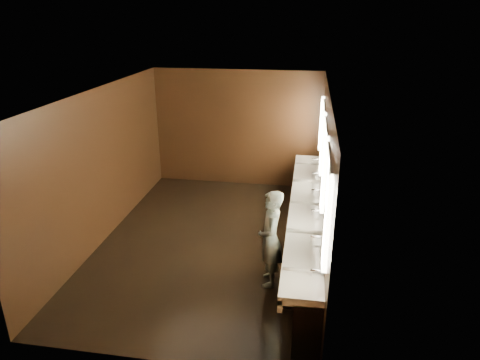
{
  "coord_description": "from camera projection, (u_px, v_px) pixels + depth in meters",
  "views": [
    {
      "loc": [
        1.68,
        -6.88,
        4.04
      ],
      "look_at": [
        0.56,
        0.0,
        1.28
      ],
      "focal_mm": 32.0,
      "sensor_mm": 36.0,
      "label": 1
    }
  ],
  "objects": [
    {
      "name": "person",
      "position": [
        271.0,
        239.0,
        6.56
      ],
      "size": [
        0.44,
        0.61,
        1.57
      ],
      "primitive_type": "imported",
      "rotation": [
        0.0,
        0.0,
        -1.45
      ],
      "color": "#86BEC8",
      "rests_on": "floor"
    },
    {
      "name": "ceiling",
      "position": [
        206.0,
        92.0,
        7.02
      ],
      "size": [
        4.0,
        6.0,
        0.02
      ],
      "primitive_type": "cube",
      "color": "#2D2D2B",
      "rests_on": "wall_back"
    },
    {
      "name": "wall_right",
      "position": [
        324.0,
        178.0,
        7.24
      ],
      "size": [
        0.02,
        6.0,
        2.8
      ],
      "primitive_type": "cube",
      "color": "black",
      "rests_on": "floor"
    },
    {
      "name": "floor",
      "position": [
        211.0,
        241.0,
        8.06
      ],
      "size": [
        6.0,
        6.0,
        0.0
      ],
      "primitive_type": "plane",
      "color": "black",
      "rests_on": "ground"
    },
    {
      "name": "wall_back",
      "position": [
        237.0,
        129.0,
        10.29
      ],
      "size": [
        4.0,
        0.02,
        2.8
      ],
      "primitive_type": "cube",
      "color": "black",
      "rests_on": "floor"
    },
    {
      "name": "trash_bin",
      "position": [
        291.0,
        289.0,
        6.25
      ],
      "size": [
        0.32,
        0.32,
        0.5
      ],
      "primitive_type": "cylinder",
      "rotation": [
        0.0,
        0.0,
        -0.0
      ],
      "color": "black",
      "rests_on": "floor"
    },
    {
      "name": "sink_counter",
      "position": [
        308.0,
        225.0,
        7.6
      ],
      "size": [
        0.55,
        5.4,
        1.01
      ],
      "color": "black",
      "rests_on": "floor"
    },
    {
      "name": "wall_left",
      "position": [
        102.0,
        166.0,
        7.84
      ],
      "size": [
        0.02,
        6.0,
        2.8
      ],
      "primitive_type": "cube",
      "color": "black",
      "rests_on": "floor"
    },
    {
      "name": "wall_front",
      "position": [
        148.0,
        264.0,
        4.79
      ],
      "size": [
        4.0,
        0.02,
        2.8
      ],
      "primitive_type": "cube",
      "color": "black",
      "rests_on": "floor"
    },
    {
      "name": "mirror_band",
      "position": [
        324.0,
        159.0,
        7.12
      ],
      "size": [
        0.06,
        5.03,
        1.15
      ],
      "color": "#FFF0C7",
      "rests_on": "wall_right"
    }
  ]
}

